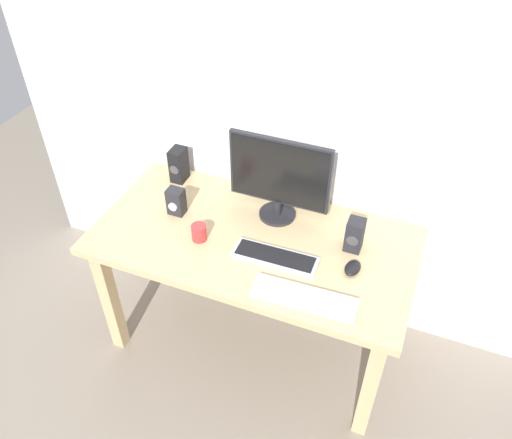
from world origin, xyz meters
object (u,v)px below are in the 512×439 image
object	(u,v)px
monitor	(279,177)
speaker_right	(355,235)
desk	(253,254)
keyboard_primary	(275,257)
mouse	(353,268)
audio_controller	(176,202)
coffee_mug	(199,232)
keyboard_secondary	(304,298)
speaker_left	(179,165)

from	to	relation	value
monitor	speaker_right	world-z (taller)	monitor
desk	keyboard_primary	world-z (taller)	keyboard_primary
desk	mouse	bearing A→B (deg)	-3.93
speaker_right	audio_controller	bearing A→B (deg)	-175.10
monitor	keyboard_primary	distance (m)	0.38
monitor	coffee_mug	bearing A→B (deg)	-132.67
keyboard_secondary	mouse	xyz separation A→B (m)	(0.15, 0.24, 0.00)
monitor	keyboard_primary	bearing A→B (deg)	-72.44
keyboard_primary	speaker_right	bearing A→B (deg)	33.36
desk	speaker_left	bearing A→B (deg)	151.93
monitor	speaker_right	size ratio (longest dim) A/B	3.05
desk	audio_controller	xyz separation A→B (m)	(-0.42, 0.03, 0.18)
desk	keyboard_primary	distance (m)	0.21
speaker_left	audio_controller	world-z (taller)	speaker_left
monitor	mouse	distance (m)	0.54
monitor	audio_controller	size ratio (longest dim) A/B	3.51
speaker_right	speaker_left	distance (m)	1.00
monitor	keyboard_primary	size ratio (longest dim) A/B	1.26
speaker_left	keyboard_primary	bearing A→B (deg)	-29.10
desk	coffee_mug	bearing A→B (deg)	-157.15
monitor	speaker_left	bearing A→B (deg)	172.24
audio_controller	mouse	bearing A→B (deg)	-4.25
mouse	desk	bearing A→B (deg)	-174.60
speaker_right	keyboard_primary	bearing A→B (deg)	-146.64
keyboard_primary	speaker_left	world-z (taller)	speaker_left
mouse	keyboard_secondary	bearing A→B (deg)	-112.53
speaker_left	coffee_mug	distance (m)	0.49
monitor	coffee_mug	distance (m)	0.45
speaker_right	coffee_mug	distance (m)	0.71
mouse	speaker_left	world-z (taller)	speaker_left
desk	audio_controller	distance (m)	0.45
audio_controller	speaker_right	bearing A→B (deg)	4.90
monitor	speaker_left	size ratio (longest dim) A/B	2.63
monitor	speaker_left	distance (m)	0.61
audio_controller	monitor	bearing A→B (deg)	20.24
speaker_right	coffee_mug	size ratio (longest dim) A/B	1.98
coffee_mug	keyboard_primary	bearing A→B (deg)	0.69
mouse	speaker_right	xyz separation A→B (m)	(-0.03, 0.14, 0.06)
mouse	speaker_left	distance (m)	1.07
keyboard_secondary	monitor	bearing A→B (deg)	120.99
mouse	coffee_mug	world-z (taller)	coffee_mug
desk	keyboard_secondary	distance (m)	0.45
desk	keyboard_secondary	world-z (taller)	keyboard_secondary
monitor	keyboard_secondary	xyz separation A→B (m)	(0.29, -0.48, -0.21)
monitor	keyboard_secondary	bearing A→B (deg)	-59.01
mouse	audio_controller	bearing A→B (deg)	-174.93
keyboard_primary	speaker_right	world-z (taller)	speaker_right
keyboard_secondary	speaker_left	size ratio (longest dim) A/B	2.39
keyboard_secondary	speaker_right	size ratio (longest dim) A/B	2.77
speaker_left	mouse	bearing A→B (deg)	-17.40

